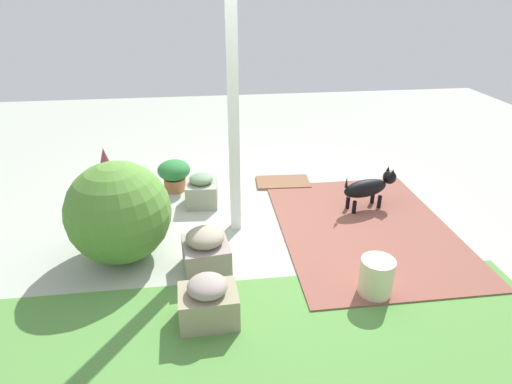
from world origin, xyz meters
TOP-DOWN VIEW (x-y plane):
  - ground_plane at (0.00, 0.00)m, footprint 12.00×12.00m
  - brick_path at (-1.01, 0.28)m, footprint 1.80×2.40m
  - porch_pillar at (0.37, 0.05)m, footprint 0.10×0.10m
  - stone_planter_nearest at (0.72, -0.54)m, footprint 0.39×0.41m
  - stone_planter_mid at (0.70, 0.78)m, footprint 0.45×0.48m
  - stone_planter_far at (0.70, 1.47)m, footprint 0.47×0.36m
  - round_shrub at (1.48, 0.47)m, footprint 0.97×0.97m
  - terracotta_pot_spiky at (1.82, -0.76)m, footprint 0.30×0.30m
  - terracotta_pot_broad at (1.06, -0.98)m, footprint 0.41×0.41m
  - dog at (-1.20, -0.17)m, footprint 0.69×0.33m
  - ceramic_urn at (-0.71, 1.32)m, footprint 0.28×0.28m
  - doormat at (-0.35, -1.00)m, footprint 0.72×0.44m

SIDE VIEW (x-z plane):
  - ground_plane at x=0.00m, z-range 0.00..0.00m
  - brick_path at x=-1.01m, z-range 0.00..0.02m
  - doormat at x=-0.35m, z-range 0.00..0.03m
  - ceramic_urn at x=-0.71m, z-range 0.00..0.34m
  - stone_planter_nearest at x=0.72m, z-range -0.02..0.37m
  - stone_planter_far at x=0.70m, z-range -0.02..0.39m
  - stone_planter_mid at x=0.70m, z-range -0.01..0.41m
  - terracotta_pot_broad at x=1.06m, z-range 0.03..0.43m
  - dog at x=-1.20m, z-range 0.04..0.51m
  - terracotta_pot_spiky at x=1.82m, z-range -0.02..0.67m
  - round_shrub at x=1.48m, z-range 0.00..0.97m
  - porch_pillar at x=0.37m, z-range 0.00..2.57m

